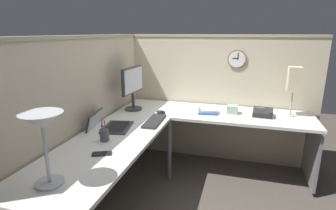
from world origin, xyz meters
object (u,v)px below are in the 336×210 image
at_px(computer_mouse, 161,112).
at_px(desk_lamp_dome, 43,127).
at_px(desk_lamp_paper, 294,81).
at_px(tissue_box, 233,109).
at_px(office_phone, 263,113).
at_px(wall_clock, 237,59).
at_px(laptop, 107,125).
at_px(keyboard, 154,121).
at_px(book_stack, 208,110).
at_px(pen_cup, 104,135).
at_px(cell_phone, 102,154).
at_px(monitor, 133,85).

height_order(computer_mouse, desk_lamp_dome, desk_lamp_dome).
distance_m(desk_lamp_paper, tissue_box, 0.70).
bearing_deg(office_phone, wall_clock, 42.14).
xyz_separation_m(laptop, office_phone, (0.78, -1.44, 0.01)).
height_order(keyboard, book_stack, book_stack).
height_order(laptop, desk_lamp_dome, desk_lamp_dome).
distance_m(keyboard, office_phone, 1.18).
relative_size(computer_mouse, desk_lamp_paper, 0.20).
distance_m(pen_cup, desk_lamp_paper, 2.00).
bearing_deg(laptop, computer_mouse, -31.31).
height_order(keyboard, tissue_box, tissue_box).
bearing_deg(computer_mouse, pen_cup, 165.71).
relative_size(desk_lamp_dome, cell_phone, 3.09).
xyz_separation_m(tissue_box, wall_clock, (0.33, -0.00, 0.52)).
xyz_separation_m(computer_mouse, wall_clock, (0.56, -0.77, 0.55)).
xyz_separation_m(laptop, keyboard, (0.28, -0.38, -0.01)).
bearing_deg(pen_cup, laptop, 24.28).
height_order(computer_mouse, book_stack, book_stack).
distance_m(desk_lamp_dome, book_stack, 1.93).
relative_size(cell_phone, book_stack, 0.45).
bearing_deg(cell_phone, computer_mouse, -29.59).
xyz_separation_m(monitor, cell_phone, (-1.17, -0.24, -0.29)).
height_order(cell_phone, wall_clock, wall_clock).
relative_size(keyboard, wall_clock, 1.95).
distance_m(laptop, keyboard, 0.47).
height_order(laptop, cell_phone, laptop).
bearing_deg(monitor, keyboard, -133.55).
xyz_separation_m(laptop, desk_lamp_dome, (-0.97, -0.14, 0.34)).
bearing_deg(book_stack, office_phone, -90.99).
relative_size(pen_cup, tissue_box, 1.50).
xyz_separation_m(monitor, laptop, (-0.64, -0.00, -0.27)).
height_order(pen_cup, book_stack, pen_cup).
xyz_separation_m(laptop, pen_cup, (-0.29, -0.13, 0.03)).
relative_size(office_phone, tissue_box, 1.84).
relative_size(computer_mouse, book_stack, 0.32).
bearing_deg(keyboard, cell_phone, 167.96).
bearing_deg(monitor, desk_lamp_paper, -82.06).
bearing_deg(office_phone, monitor, 95.68).
xyz_separation_m(office_phone, tissue_box, (0.02, 0.32, 0.01)).
distance_m(laptop, book_stack, 1.16).
bearing_deg(cell_phone, tissue_box, -57.27).
distance_m(monitor, desk_lamp_paper, 1.74).
relative_size(laptop, office_phone, 1.96).
height_order(keyboard, computer_mouse, computer_mouse).
xyz_separation_m(keyboard, book_stack, (0.51, -0.47, 0.01)).
distance_m(laptop, computer_mouse, 0.67).
bearing_deg(wall_clock, monitor, 114.04).
xyz_separation_m(desk_lamp_paper, wall_clock, (0.26, 0.60, 0.18)).
relative_size(monitor, keyboard, 1.16).
relative_size(monitor, laptop, 1.15).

